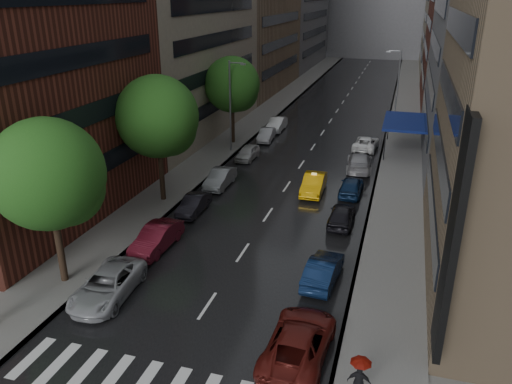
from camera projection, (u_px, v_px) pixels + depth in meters
ground at (174, 355)px, 22.59m from camera, size 220.00×220.00×0.00m
road at (335, 114)px, 67.02m from camera, size 14.00×140.00×0.01m
sidewalk_left at (270, 109)px, 69.39m from camera, size 4.00×140.00×0.15m
sidewalk_right at (404, 118)px, 64.60m from camera, size 4.00×140.00×0.15m
tree_near at (48, 174)px, 25.89m from camera, size 5.95×5.95×9.48m
tree_mid at (157, 117)px, 36.79m from camera, size 6.16×6.16×9.81m
tree_far at (232, 85)px, 51.79m from camera, size 5.80×5.80×9.24m
taxi at (314, 184)px, 40.58m from camera, size 1.76×4.71×1.54m
parked_cars_left at (213, 185)px, 40.36m from camera, size 2.90×41.37×1.56m
parked_cars_right at (345, 206)px, 36.46m from camera, size 2.86×38.61×1.60m
ped_red_umbrella at (360, 375)px, 19.57m from camera, size 0.96×0.82×2.01m
street_lamp_left at (231, 105)px, 49.47m from camera, size 1.74×0.22×9.00m
street_lamp_right at (397, 87)px, 58.69m from camera, size 1.74×0.22×9.00m
awning at (404, 122)px, 50.13m from camera, size 4.00×8.00×3.12m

